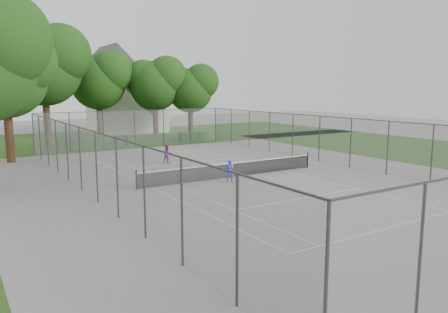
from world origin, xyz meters
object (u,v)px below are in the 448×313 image
tennis_net (232,169)px  woman_player (167,154)px  girl_player (230,171)px  house (127,98)px

tennis_net → woman_player: (-1.34, 6.80, 0.21)m
woman_player → girl_player: bearing=-86.9°
girl_player → house: bearing=-76.2°
girl_player → tennis_net: bearing=-106.4°
house → girl_player: bearing=-99.5°
house → tennis_net: bearing=-98.0°
tennis_net → woman_player: 6.94m
house → woman_player: (-5.75, -24.42, -3.65)m
house → woman_player: house is taller
tennis_net → house: bearing=82.0°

